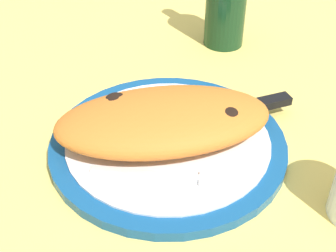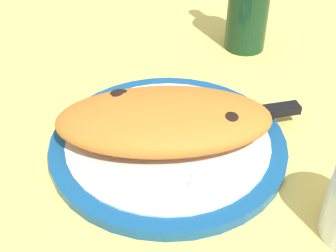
{
  "view_description": "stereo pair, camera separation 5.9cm",
  "coord_description": "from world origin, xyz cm",
  "views": [
    {
      "loc": [
        -5.01,
        -46.43,
        39.71
      ],
      "look_at": [
        0.0,
        0.0,
        3.71
      ],
      "focal_mm": 49.11,
      "sensor_mm": 36.0,
      "label": 1
    },
    {
      "loc": [
        0.87,
        -46.69,
        39.71
      ],
      "look_at": [
        0.0,
        0.0,
        3.71
      ],
      "focal_mm": 49.11,
      "sensor_mm": 36.0,
      "label": 2
    }
  ],
  "objects": [
    {
      "name": "ground_plane",
      "position": [
        0.0,
        0.0,
        -1.5
      ],
      "size": [
        150.0,
        150.0,
        3.0
      ],
      "primitive_type": "cube",
      "color": "#EACC60"
    },
    {
      "name": "calzone",
      "position": [
        -0.51,
        0.62,
        4.25
      ],
      "size": [
        28.88,
        16.06,
        5.07
      ],
      "color": "orange",
      "rests_on": "plate"
    },
    {
      "name": "knife",
      "position": [
        10.51,
        4.53,
        2.19
      ],
      "size": [
        23.15,
        7.62,
        1.2
      ],
      "color": "silver",
      "rests_on": "plate"
    },
    {
      "name": "fork",
      "position": [
        0.0,
        -7.45,
        1.91
      ],
      "size": [
        16.94,
        5.44,
        0.4
      ],
      "color": "silver",
      "rests_on": "plate"
    },
    {
      "name": "plate",
      "position": [
        0.0,
        0.0,
        0.82
      ],
      "size": [
        31.13,
        31.13,
        1.71
      ],
      "color": "navy",
      "rests_on": "ground_plane"
    }
  ]
}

